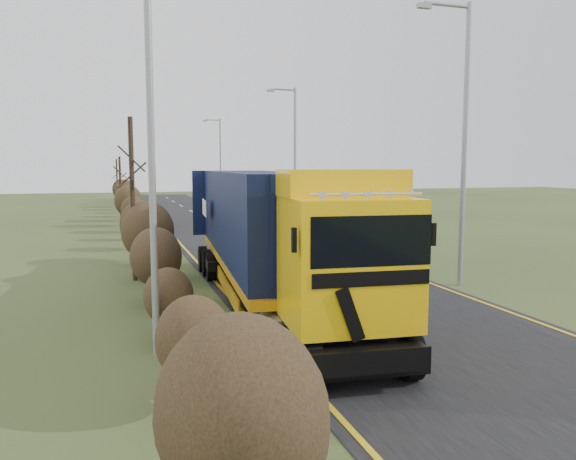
{
  "coord_description": "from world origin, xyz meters",
  "views": [
    {
      "loc": [
        -7.26,
        -17.48,
        4.23
      ],
      "look_at": [
        -0.51,
        3.88,
        1.71
      ],
      "focal_mm": 35.0,
      "sensor_mm": 36.0,
      "label": 1
    }
  ],
  "objects_px": {
    "streetlight_near": "(462,132)",
    "speed_sign": "(346,217)",
    "car_red_hatchback": "(313,217)",
    "car_blue_sedan": "(317,213)",
    "lorry": "(267,228)"
  },
  "relations": [
    {
      "from": "lorry",
      "to": "streetlight_near",
      "type": "xyz_separation_m",
      "value": [
        7.21,
        0.62,
        3.05
      ]
    },
    {
      "from": "car_blue_sedan",
      "to": "car_red_hatchback",
      "type": "bearing_deg",
      "value": 98.32
    },
    {
      "from": "lorry",
      "to": "streetlight_near",
      "type": "relative_size",
      "value": 1.55
    },
    {
      "from": "car_red_hatchback",
      "to": "car_blue_sedan",
      "type": "height_order",
      "value": "car_blue_sedan"
    },
    {
      "from": "car_blue_sedan",
      "to": "streetlight_near",
      "type": "height_order",
      "value": "streetlight_near"
    },
    {
      "from": "car_blue_sedan",
      "to": "speed_sign",
      "type": "relative_size",
      "value": 1.9
    },
    {
      "from": "streetlight_near",
      "to": "car_red_hatchback",
      "type": "bearing_deg",
      "value": 84.05
    },
    {
      "from": "car_red_hatchback",
      "to": "car_blue_sedan",
      "type": "relative_size",
      "value": 0.86
    },
    {
      "from": "car_red_hatchback",
      "to": "speed_sign",
      "type": "xyz_separation_m",
      "value": [
        -2.16,
        -10.88,
        0.95
      ]
    },
    {
      "from": "car_red_hatchback",
      "to": "streetlight_near",
      "type": "xyz_separation_m",
      "value": [
        -2.18,
        -20.95,
        4.79
      ]
    },
    {
      "from": "lorry",
      "to": "car_blue_sedan",
      "type": "xyz_separation_m",
      "value": [
        10.52,
        23.75,
        -1.66
      ]
    },
    {
      "from": "lorry",
      "to": "car_blue_sedan",
      "type": "relative_size",
      "value": 3.52
    },
    {
      "from": "streetlight_near",
      "to": "speed_sign",
      "type": "height_order",
      "value": "streetlight_near"
    },
    {
      "from": "car_blue_sedan",
      "to": "speed_sign",
      "type": "bearing_deg",
      "value": 111.44
    },
    {
      "from": "speed_sign",
      "to": "car_red_hatchback",
      "type": "bearing_deg",
      "value": 78.77
    }
  ]
}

